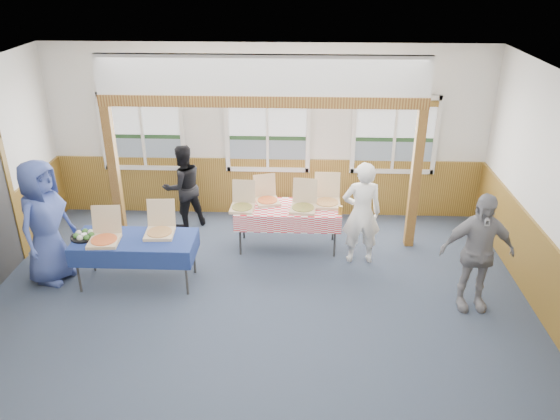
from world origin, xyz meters
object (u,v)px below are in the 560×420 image
object	(u,v)px
table_left	(135,242)
woman_white	(361,213)
woman_black	(183,187)
table_right	(288,210)
man_blue	(45,222)
person_grey	(477,252)

from	to	relation	value
table_left	woman_white	xyz separation A→B (m)	(3.41, 0.79, 0.16)
woman_black	woman_white	bearing A→B (deg)	125.63
table_right	man_blue	distance (m)	3.77
person_grey	table_left	bearing A→B (deg)	172.81
person_grey	man_blue	bearing A→B (deg)	173.28
woman_black	person_grey	distance (m)	5.11
woman_white	table_right	bearing A→B (deg)	-22.51
table_right	person_grey	size ratio (longest dim) A/B	1.04
woman_white	person_grey	world-z (taller)	person_grey
table_right	woman_white	bearing A→B (deg)	-11.45
woman_white	person_grey	bearing A→B (deg)	136.67
table_right	person_grey	distance (m)	3.09
table_right	person_grey	world-z (taller)	person_grey
woman_black	table_right	bearing A→B (deg)	124.74
table_left	woman_white	distance (m)	3.51
woman_white	woman_black	bearing A→B (deg)	-23.97
table_left	woman_white	world-z (taller)	woman_white
table_right	woman_black	size ratio (longest dim) A/B	1.18
man_blue	person_grey	xyz separation A→B (m)	(6.21, -0.48, -0.10)
woman_white	man_blue	distance (m)	4.81
woman_white	woman_black	world-z (taller)	woman_white
woman_black	person_grey	size ratio (longest dim) A/B	0.89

